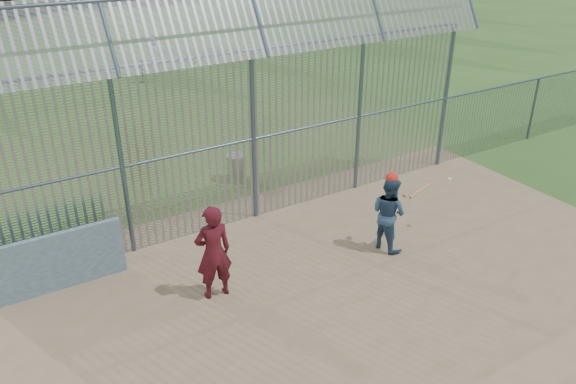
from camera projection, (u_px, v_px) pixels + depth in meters
ground at (341, 291)px, 10.90m from camera, size 120.00×120.00×0.00m
dirt_infield at (357, 304)px, 10.51m from camera, size 14.00×10.00×0.02m
dugout_wall at (58, 262)px, 10.71m from camera, size 2.50×0.12×1.20m
batter at (389, 213)px, 11.94m from camera, size 0.74×0.89×1.67m
onlooker at (213, 252)px, 10.35m from camera, size 0.73×0.51×1.91m
bg_kid_standing at (154, 52)px, 26.35m from camera, size 0.72×0.50×1.39m
bg_kid_seated at (144, 71)px, 23.95m from camera, size 0.61×0.26×1.03m
batting_gear at (398, 181)px, 11.67m from camera, size 1.82×0.45×0.58m
trash_can at (236, 167)px, 15.24m from camera, size 0.56×0.56×0.82m
backstop_fence at (322, 111)px, 13.31m from camera, size 20.09×0.81×5.30m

